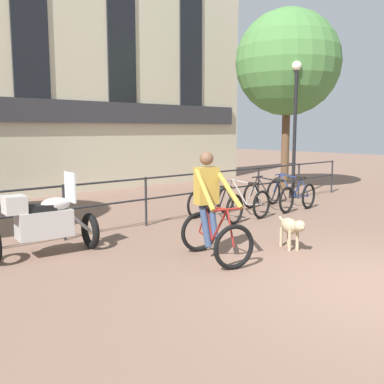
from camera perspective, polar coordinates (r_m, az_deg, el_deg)
The scene contains 11 objects.
canal_railing at distance 9.56m, azimuth -5.89°, elevation -0.13°, with size 15.05×0.05×1.05m.
building_facade at distance 14.72m, azimuth -20.31°, elevation 16.78°, with size 18.00×0.72×8.88m.
cyclist_with_bike at distance 7.14m, azimuth 2.47°, elevation -2.42°, with size 0.98×1.31×1.70m.
dog at distance 7.88m, azimuth 12.51°, elevation -4.39°, with size 0.49×0.82×0.57m.
parked_motorcycle at distance 7.66m, azimuth -18.34°, elevation -3.65°, with size 1.74×0.81×1.35m.
parked_bicycle_near_lamp at distance 10.06m, azimuth 2.95°, elevation -1.72°, with size 0.83×1.20×0.86m.
parked_bicycle_mid_left at distance 10.75m, azimuth 6.54°, elevation -1.13°, with size 0.74×1.16×0.86m.
parked_bicycle_mid_right at distance 11.49m, azimuth 9.68°, elevation -0.60°, with size 0.77×1.17×0.86m.
parked_bicycle_far_end at distance 12.25m, azimuth 12.43°, elevation -0.14°, with size 0.76×1.17×0.86m.
street_lamp at distance 13.74m, azimuth 12.95°, elevation 8.67°, with size 0.28×0.28×4.01m.
tree_canalside_right at distance 15.52m, azimuth 12.06°, elevation 15.72°, with size 3.41×3.41×5.91m.
Camera 1 is at (-5.64, -2.40, 2.05)m, focal length 42.00 mm.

